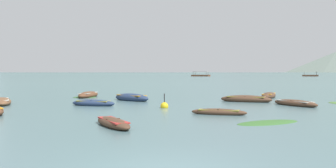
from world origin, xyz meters
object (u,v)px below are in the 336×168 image
rowboat_3 (246,99)px  rowboat_9 (269,96)px  rowboat_4 (88,95)px  rowboat_6 (2,102)px  rowboat_5 (295,103)px  ferry_2 (201,75)px  ferry_0 (310,75)px  rowboat_2 (93,103)px  rowboat_1 (219,112)px  mooring_buoy (164,106)px  rowboat_10 (131,98)px  rowboat_8 (113,123)px

rowboat_3 → rowboat_9: bearing=63.5°
rowboat_4 → rowboat_6: bearing=-114.3°
rowboat_5 → rowboat_9: (-0.61, 7.80, 0.03)m
ferry_2 → rowboat_3: bearing=-87.2°
rowboat_3 → rowboat_9: size_ratio=1.05×
rowboat_6 → ferry_0: size_ratio=0.58×
rowboat_6 → ferry_0: (60.36, 161.21, 0.27)m
rowboat_2 → rowboat_5: rowboat_2 is taller
rowboat_2 → ferry_0: (53.66, 161.55, 0.29)m
rowboat_4 → rowboat_9: bearing=3.3°
ferry_2 → rowboat_2: bearing=-91.1°
rowboat_9 → rowboat_4: bearing=-176.7°
rowboat_1 → rowboat_4: (-11.36, 12.90, 0.07)m
mooring_buoy → rowboat_6: bearing=173.1°
rowboat_2 → rowboat_4: size_ratio=0.79×
rowboat_2 → rowboat_1: bearing=-28.6°
rowboat_4 → mooring_buoy: (8.01, -9.45, -0.09)m
rowboat_10 → rowboat_9: bearing=21.9°
rowboat_1 → rowboat_6: rowboat_6 is taller
rowboat_1 → ferry_0: 172.15m
rowboat_8 → mooring_buoy: mooring_buoy is taller
rowboat_1 → mooring_buoy: mooring_buoy is taller
rowboat_1 → rowboat_2: rowboat_2 is taller
rowboat_8 → ferry_0: ferry_0 is taller
rowboat_10 → rowboat_8: bearing=-81.3°
rowboat_5 → rowboat_9: rowboat_9 is taller
rowboat_5 → rowboat_2: bearing=-173.6°
rowboat_4 → rowboat_8: (6.85, -17.84, -0.06)m
rowboat_4 → rowboat_9: size_ratio=1.07×
ferry_2 → rowboat_9: bearing=-86.2°
rowboat_4 → rowboat_10: rowboat_10 is taller
rowboat_8 → ferry_0: (49.87, 171.00, 0.31)m
rowboat_3 → rowboat_5: (2.99, -3.02, -0.04)m
rowboat_2 → rowboat_9: (12.89, 9.30, 0.02)m
rowboat_5 → rowboat_6: 20.23m
rowboat_1 → rowboat_2: size_ratio=0.95×
rowboat_4 → mooring_buoy: size_ratio=3.91×
rowboat_6 → ferry_2: ferry_2 is taller
rowboat_1 → mooring_buoy: bearing=134.1°
rowboat_9 → ferry_2: (-9.96, 148.45, 0.26)m
rowboat_10 → ferry_2: size_ratio=0.41×
mooring_buoy → rowboat_3: bearing=45.1°
rowboat_3 → rowboat_5: size_ratio=1.07×
rowboat_3 → ferry_0: ferry_0 is taller
rowboat_10 → ferry_2: 152.99m
rowboat_2 → ferry_0: 170.23m
rowboat_3 → rowboat_6: bearing=-166.3°
rowboat_1 → rowboat_9: size_ratio=0.80×
rowboat_2 → rowboat_6: (-6.70, 0.34, 0.02)m
rowboat_8 → rowboat_10: (-2.17, 14.22, 0.08)m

